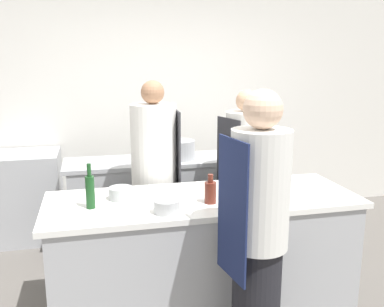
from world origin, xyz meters
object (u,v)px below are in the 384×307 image
Objects in this scene: oven_range at (25,196)px; chef_at_pass_far at (244,179)px; chef_at_prep_near at (258,234)px; bowl_prep_small at (121,193)px; chef_at_stove at (155,181)px; bottle_sauce at (250,188)px; bowl_mixing_large at (167,206)px; bottle_cooking_oil at (249,173)px; bottle_vinegar at (262,168)px; stockpot at (179,150)px; bottle_wine at (210,192)px; bottle_olive_oil at (90,191)px.

chef_at_pass_far is (2.06, -1.06, 0.35)m from oven_range.
oven_range is at bearing 25.05° from chef_at_prep_near.
chef_at_stove is at bearing 60.03° from bowl_prep_small.
bottle_sauce reaches higher than bowl_mixing_large.
chef_at_prep_near is at bearing 20.63° from chef_at_stove.
bowl_prep_small is (0.90, -1.66, 0.49)m from oven_range.
bottle_cooking_oil is 1.40× the size of bowl_prep_small.
chef_at_stove is at bearing -41.36° from oven_range.
chef_at_pass_far reaches higher than bowl_mixing_large.
chef_at_prep_near is 10.27× the size of bowl_mixing_large.
stockpot is at bearing 118.05° from bottle_vinegar.
bowl_mixing_large reaches higher than oven_range.
chef_at_stove is 6.00× the size of bottle_vinegar.
chef_at_pass_far is at bearing 72.08° from bottle_sauce.
bottle_sauce is (0.54, -0.86, 0.16)m from chef_at_stove.
chef_at_prep_near is at bearing -87.36° from stockpot.
oven_range is 3.25× the size of bottle_vinegar.
bottle_wine is 0.87× the size of bottle_cooking_oil.
bowl_prep_small is at bearing -120.53° from stockpot.
chef_at_pass_far is 7.86× the size of bottle_wine.
bottle_vinegar is 1.05m from bowl_mixing_large.
chef_at_prep_near is 5.61× the size of bottle_olive_oil.
chef_at_pass_far reaches higher than bottle_olive_oil.
chef_at_stove is 5.57× the size of bottle_olive_oil.
chef_at_stove is 8.30× the size of bottle_wine.
bowl_prep_small reaches higher than oven_range.
bottle_vinegar reaches higher than bowl_mixing_large.
bottle_olive_oil reaches higher than oven_range.
bottle_wine is (-0.15, 0.51, 0.12)m from chef_at_prep_near.
bowl_mixing_large is at bearing 121.05° from chef_at_pass_far.
oven_range is 2.01m from bottle_olive_oil.
bowl_prep_small is at bearing 34.46° from bottle_olive_oil.
chef_at_pass_far reaches higher than bottle_wine.
bottle_cooking_oil is 0.77× the size of stockpot.
bowl_prep_small is at bearing -170.45° from bottle_vinegar.
bottle_olive_oil is 1.55m from stockpot.
oven_range is 1.69m from chef_at_stove.
bottle_cooking_oil is at bearing -70.04° from stockpot.
bottle_wine is 1.21× the size of bowl_prep_small.
oven_range is 2.47m from bottle_wine.
bottle_vinegar is 0.70m from bottle_wine.
bottle_cooking_oil is (1.24, 0.28, -0.03)m from bottle_olive_oil.
stockpot is (0.34, 0.56, 0.15)m from chef_at_stove.
stockpot is at bearing -6.91° from chef_at_prep_near.
bowl_mixing_large is 0.54× the size of stockpot.
chef_at_pass_far is 0.45m from bottle_vinegar.
chef_at_prep_near is 0.49m from bottle_sauce.
bowl_mixing_large is (1.17, -2.01, 0.49)m from oven_range.
stockpot is (-0.36, 1.00, -0.00)m from bottle_cooking_oil.
bowl_mixing_large is 0.99× the size of bowl_prep_small.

